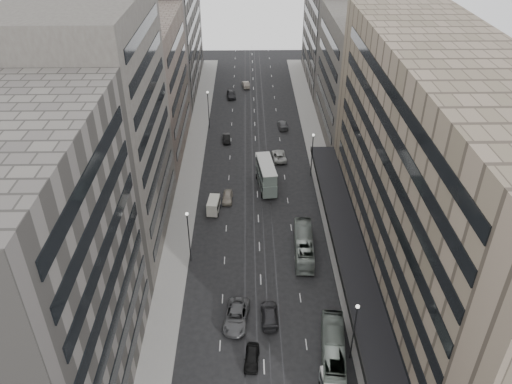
{
  "coord_description": "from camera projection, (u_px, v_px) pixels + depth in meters",
  "views": [
    {
      "loc": [
        -1.55,
        -41.83,
        46.15
      ],
      "look_at": [
        -0.41,
        20.12,
        6.19
      ],
      "focal_mm": 35.0,
      "sensor_mm": 36.0,
      "label": 1
    }
  ],
  "objects": [
    {
      "name": "double_decker",
      "position": [
        266.0,
        175.0,
        85.05
      ],
      "size": [
        3.49,
        8.81,
        4.69
      ],
      "rotation": [
        0.0,
        0.0,
        0.12
      ],
      "color": "slate",
      "rests_on": "ground"
    },
    {
      "name": "panel_van",
      "position": [
        214.0,
        205.0,
        79.48
      ],
      "size": [
        2.16,
        3.9,
        2.36
      ],
      "rotation": [
        0.0,
        0.0,
        -0.1
      ],
      "color": "beige",
      "rests_on": "ground"
    },
    {
      "name": "sedan_3",
      "position": [
        269.0,
        315.0,
        60.64
      ],
      "size": [
        2.1,
        5.08,
        1.47
      ],
      "primitive_type": "imported",
      "rotation": [
        0.0,
        0.0,
        3.15
      ],
      "color": "#29292C",
      "rests_on": "ground"
    },
    {
      "name": "sedan_8",
      "position": [
        231.0,
        94.0,
        120.22
      ],
      "size": [
        2.44,
        5.07,
        1.67
      ],
      "primitive_type": "imported",
      "rotation": [
        0.0,
        0.0,
        0.1
      ],
      "color": "#242527",
      "rests_on": "ground"
    },
    {
      "name": "sidewalk_right",
      "position": [
        322.0,
        168.0,
        91.84
      ],
      "size": [
        4.0,
        125.0,
        0.15
      ],
      "primitive_type": "cube",
      "color": "gray",
      "rests_on": "ground"
    },
    {
      "name": "bus_far",
      "position": [
        304.0,
        245.0,
        70.78
      ],
      "size": [
        3.05,
        10.63,
        2.93
      ],
      "primitive_type": "imported",
      "rotation": [
        0.0,
        0.0,
        3.09
      ],
      "color": "#909B93",
      "rests_on": "ground"
    },
    {
      "name": "lamp_left_near",
      "position": [
        188.0,
        231.0,
        67.3
      ],
      "size": [
        0.44,
        0.44,
        8.32
      ],
      "color": "#262628",
      "rests_on": "ground"
    },
    {
      "name": "sedan_5",
      "position": [
        226.0,
        138.0,
        100.75
      ],
      "size": [
        1.75,
        4.16,
        1.34
      ],
      "primitive_type": "imported",
      "rotation": [
        0.0,
        0.0,
        0.08
      ],
      "color": "black",
      "rests_on": "ground"
    },
    {
      "name": "pedestrian",
      "position": [
        370.0,
        364.0,
        54.09
      ],
      "size": [
        0.75,
        0.55,
        1.89
      ],
      "primitive_type": "imported",
      "rotation": [
        0.0,
        0.0,
        3.29
      ],
      "color": "black",
      "rests_on": "sidewalk_right"
    },
    {
      "name": "lamp_left_far",
      "position": [
        208.0,
        105.0,
        103.43
      ],
      "size": [
        0.44,
        0.44,
        8.32
      ],
      "color": "#262628",
      "rests_on": "ground"
    },
    {
      "name": "building_right_mid",
      "position": [
        365.0,
        78.0,
        97.7
      ],
      "size": [
        15.0,
        28.0,
        24.0
      ],
      "primitive_type": "cube",
      "color": "#48443E",
      "rests_on": "ground"
    },
    {
      "name": "ground",
      "position": [
        262.0,
        325.0,
        60.19
      ],
      "size": [
        220.0,
        220.0,
        0.0
      ],
      "primitive_type": "plane",
      "color": "black",
      "rests_on": "ground"
    },
    {
      "name": "building_left_c",
      "position": [
        139.0,
        88.0,
        91.73
      ],
      "size": [
        15.0,
        28.0,
        25.0
      ],
      "primitive_type": "cube",
      "color": "#675B50",
      "rests_on": "ground"
    },
    {
      "name": "building_right_far",
      "position": [
        341.0,
        27.0,
        121.83
      ],
      "size": [
        15.0,
        32.0,
        28.0
      ],
      "primitive_type": "cube",
      "color": "#625E58",
      "rests_on": "ground"
    },
    {
      "name": "department_store",
      "position": [
        442.0,
        183.0,
        59.14
      ],
      "size": [
        19.2,
        60.0,
        30.0
      ],
      "color": "gray",
      "rests_on": "ground"
    },
    {
      "name": "building_left_b",
      "position": [
        99.0,
        130.0,
        66.6
      ],
      "size": [
        15.0,
        26.0,
        34.0
      ],
      "primitive_type": "cube",
      "color": "#48443E",
      "rests_on": "ground"
    },
    {
      "name": "sedan_7",
      "position": [
        283.0,
        125.0,
        106.07
      ],
      "size": [
        2.22,
        4.82,
        1.37
      ],
      "primitive_type": "imported",
      "rotation": [
        0.0,
        0.0,
        3.21
      ],
      "color": "#525355",
      "rests_on": "ground"
    },
    {
      "name": "sidewalk_left",
      "position": [
        191.0,
        169.0,
        91.47
      ],
      "size": [
        4.0,
        125.0,
        0.15
      ],
      "primitive_type": "cube",
      "color": "gray",
      "rests_on": "ground"
    },
    {
      "name": "sedan_0",
      "position": [
        252.0,
        357.0,
        55.37
      ],
      "size": [
        1.94,
        4.09,
        1.35
      ],
      "primitive_type": "imported",
      "rotation": [
        0.0,
        0.0,
        -0.09
      ],
      "color": "black",
      "rests_on": "ground"
    },
    {
      "name": "building_left_a",
      "position": [
        28.0,
        281.0,
        45.0
      ],
      "size": [
        15.0,
        28.0,
        30.0
      ],
      "primitive_type": "cube",
      "color": "#625E58",
      "rests_on": "ground"
    },
    {
      "name": "sedan_2",
      "position": [
        236.0,
        317.0,
        60.24
      ],
      "size": [
        3.48,
        6.3,
        1.67
      ],
      "primitive_type": "imported",
      "rotation": [
        0.0,
        0.0,
        -0.12
      ],
      "color": "#505153",
      "rests_on": "ground"
    },
    {
      "name": "building_left_d",
      "position": [
        163.0,
        31.0,
        118.64
      ],
      "size": [
        15.0,
        38.0,
        28.0
      ],
      "primitive_type": "cube",
      "color": "#625E58",
      "rests_on": "ground"
    },
    {
      "name": "sedan_4",
      "position": [
        227.0,
        197.0,
        82.56
      ],
      "size": [
        1.79,
        4.16,
        1.4
      ],
      "primitive_type": "imported",
      "rotation": [
        0.0,
        0.0,
        -0.04
      ],
      "color": "gray",
      "rests_on": "ground"
    },
    {
      "name": "lamp_right_far",
      "position": [
        312.0,
        150.0,
        86.92
      ],
      "size": [
        0.44,
        0.44,
        8.32
      ],
      "color": "#262628",
      "rests_on": "ground"
    },
    {
      "name": "sedan_6",
      "position": [
        279.0,
        156.0,
        94.45
      ],
      "size": [
        2.81,
        5.45,
        1.47
      ],
      "primitive_type": "imported",
      "rotation": [
        0.0,
        0.0,
        3.21
      ],
      "color": "#B3B4AF",
      "rests_on": "ground"
    },
    {
      "name": "lamp_right_near",
      "position": [
        355.0,
        326.0,
        53.31
      ],
      "size": [
        0.44,
        0.44,
        8.32
      ],
      "color": "#262628",
      "rests_on": "ground"
    },
    {
      "name": "bus_near",
      "position": [
        333.0,
        350.0,
        55.23
      ],
      "size": [
        3.66,
        10.6,
        2.89
      ],
      "primitive_type": "imported",
      "rotation": [
        0.0,
        0.0,
        3.02
      ],
      "color": "gray",
      "rests_on": "ground"
    },
    {
      "name": "sedan_9",
      "position": [
        246.0,
        84.0,
        126.02
      ],
      "size": [
        2.11,
        4.59,
        1.46
      ],
      "primitive_type": "imported",
      "rotation": [
        0.0,
        0.0,
        3.27
      ],
      "color": "gray",
      "rests_on": "ground"
    }
  ]
}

